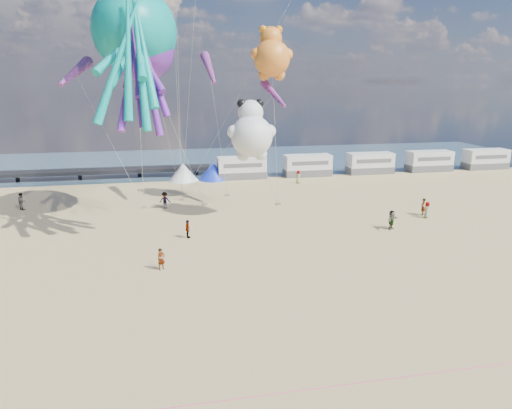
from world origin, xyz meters
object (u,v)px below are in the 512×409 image
object	(u,v)px
kite_teddy_orange	(272,58)
windsock_left	(75,73)
sandbag_b	(205,204)
beachgoer_1	(21,201)
sandbag_c	(278,204)
motorhome_1	(308,165)
kite_panda	(252,136)
sandbag_a	(144,207)
sandbag_d	(227,195)
standing_person	(161,259)
kite_octopus_purple	(142,48)
motorhome_4	(485,159)
beachgoer_4	(392,220)
windsock_mid	(209,69)
tent_blue	(213,171)
windsock_right	(274,94)
kite_octopus_teal	(135,31)
motorhome_0	(242,168)
beachgoer_2	(165,200)
motorhome_3	(429,161)
beachgoer_3	(188,229)
beachgoer_6	(298,177)
beachgoer_5	(423,207)
motorhome_2	(370,163)
tent_white	(183,172)
sandbag_e	(182,199)

from	to	relation	value
kite_teddy_orange	windsock_left	distance (m)	18.79
sandbag_b	windsock_left	size ratio (longest dim) A/B	0.08
beachgoer_1	sandbag_c	size ratio (longest dim) A/B	3.61
motorhome_1	kite_panda	distance (m)	23.06
kite_panda	kite_teddy_orange	size ratio (longest dim) A/B	1.07
sandbag_a	sandbag_d	bearing A→B (deg)	20.65
sandbag_c	kite_teddy_orange	bearing A→B (deg)	159.45
standing_person	kite_octopus_purple	bearing A→B (deg)	64.39
motorhome_4	sandbag_d	xyz separation A→B (m)	(-41.30, -9.76, -1.39)
beachgoer_4	kite_octopus_purple	size ratio (longest dim) A/B	0.14
sandbag_a	kite_octopus_purple	bearing A→B (deg)	-75.77
standing_person	windsock_mid	xyz separation A→B (m)	(5.47, 17.51, 13.49)
tent_blue	windsock_right	distance (m)	19.10
kite_octopus_teal	motorhome_0	bearing A→B (deg)	67.65
beachgoer_2	sandbag_c	xyz separation A→B (m)	(12.11, -0.89, -0.79)
kite_octopus_purple	kite_teddy_orange	distance (m)	12.86
kite_octopus_teal	kite_octopus_purple	bearing A→B (deg)	33.46
beachgoer_4	sandbag_d	size ratio (longest dim) A/B	3.56
motorhome_3	beachgoer_1	xyz separation A→B (m)	(-53.73, -11.36, -0.60)
sandbag_a	kite_panda	world-z (taller)	kite_panda
beachgoer_3	kite_octopus_teal	world-z (taller)	kite_octopus_teal
motorhome_1	kite_octopus_purple	bearing A→B (deg)	-141.83
sandbag_b	motorhome_3	bearing A→B (deg)	21.01
motorhome_1	standing_person	world-z (taller)	motorhome_1
motorhome_3	beachgoer_6	xyz separation A→B (m)	(-21.73, -4.68, -0.63)
windsock_right	kite_teddy_orange	bearing A→B (deg)	79.64
motorhome_3	beachgoer_5	size ratio (longest dim) A/B	3.80
sandbag_b	standing_person	bearing A→B (deg)	-105.00
tent_blue	sandbag_b	xyz separation A→B (m)	(-2.26, -13.35, -1.09)
beachgoer_3	sandbag_a	size ratio (longest dim) A/B	3.20
motorhome_0	kite_octopus_purple	distance (m)	25.03
motorhome_0	kite_octopus_purple	xyz separation A→B (m)	(-11.79, -16.74, 14.40)
motorhome_2	beachgoer_3	bearing A→B (deg)	-139.26
kite_teddy_orange	beachgoer_2	bearing A→B (deg)	163.95
motorhome_2	beachgoer_4	world-z (taller)	motorhome_2
motorhome_1	windsock_mid	xyz separation A→B (m)	(-14.83, -12.78, 12.79)
beachgoer_1	tent_blue	bearing A→B (deg)	-110.82
sandbag_b	windsock_left	xyz separation A→B (m)	(-11.54, -2.99, 13.68)
motorhome_2	tent_white	xyz separation A→B (m)	(-27.00, 0.00, -0.30)
beachgoer_4	beachgoer_6	size ratio (longest dim) A/B	1.02
motorhome_4	tent_blue	xyz separation A→B (m)	(-42.00, 0.00, -0.30)
motorhome_1	windsock_left	bearing A→B (deg)	-149.09
beachgoer_6	sandbag_b	xyz separation A→B (m)	(-13.02, -8.66, -0.76)
motorhome_0	tent_blue	bearing A→B (deg)	180.00
beachgoer_4	kite_octopus_teal	world-z (taller)	kite_octopus_teal
beachgoer_4	motorhome_0	bearing A→B (deg)	75.55
motorhome_4	sandbag_e	distance (m)	47.85
sandbag_a	kite_octopus_teal	size ratio (longest dim) A/B	0.04
motorhome_1	sandbag_b	bearing A→B (deg)	-139.73
motorhome_3	windsock_left	distance (m)	50.61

